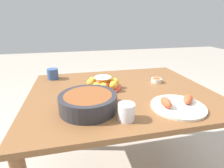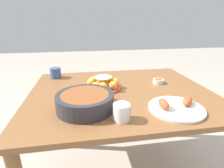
{
  "view_description": "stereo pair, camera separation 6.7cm",
  "coord_description": "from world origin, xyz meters",
  "px_view_note": "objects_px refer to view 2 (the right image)",
  "views": [
    {
      "loc": [
        0.3,
        1.06,
        1.2
      ],
      "look_at": [
        0.06,
        -0.03,
        0.78
      ],
      "focal_mm": 28.0,
      "sensor_mm": 36.0,
      "label": 1
    },
    {
      "loc": [
        0.24,
        1.07,
        1.2
      ],
      "look_at": [
        0.06,
        -0.03,
        0.78
      ],
      "focal_mm": 28.0,
      "sensor_mm": 36.0,
      "label": 2
    }
  ],
  "objects_px": {
    "dining_table": "(121,104)",
    "sauce_bowl": "(158,81)",
    "cup_near": "(56,73)",
    "cake_plate": "(103,84)",
    "seafood_platter": "(176,107)",
    "serving_bowl": "(85,101)",
    "cup_far": "(122,112)"
  },
  "relations": [
    {
      "from": "dining_table",
      "to": "sauce_bowl",
      "type": "relative_size",
      "value": 15.12
    },
    {
      "from": "dining_table",
      "to": "cup_near",
      "type": "distance_m",
      "value": 0.61
    },
    {
      "from": "cake_plate",
      "to": "seafood_platter",
      "type": "relative_size",
      "value": 0.85
    },
    {
      "from": "serving_bowl",
      "to": "seafood_platter",
      "type": "relative_size",
      "value": 1.05
    },
    {
      "from": "sauce_bowl",
      "to": "cup_far",
      "type": "xyz_separation_m",
      "value": [
        0.38,
        0.46,
        0.03
      ]
    },
    {
      "from": "dining_table",
      "to": "serving_bowl",
      "type": "bearing_deg",
      "value": 42.18
    },
    {
      "from": "serving_bowl",
      "to": "cup_far",
      "type": "relative_size",
      "value": 3.64
    },
    {
      "from": "serving_bowl",
      "to": "cup_near",
      "type": "height_order",
      "value": "serving_bowl"
    },
    {
      "from": "serving_bowl",
      "to": "dining_table",
      "type": "bearing_deg",
      "value": -137.82
    },
    {
      "from": "seafood_platter",
      "to": "cup_near",
      "type": "relative_size",
      "value": 3.37
    },
    {
      "from": "dining_table",
      "to": "seafood_platter",
      "type": "bearing_deg",
      "value": 128.2
    },
    {
      "from": "seafood_platter",
      "to": "cake_plate",
      "type": "bearing_deg",
      "value": -46.31
    },
    {
      "from": "dining_table",
      "to": "cup_far",
      "type": "distance_m",
      "value": 0.39
    },
    {
      "from": "dining_table",
      "to": "seafood_platter",
      "type": "xyz_separation_m",
      "value": [
        -0.24,
        0.3,
        0.11
      ]
    },
    {
      "from": "serving_bowl",
      "to": "seafood_platter",
      "type": "bearing_deg",
      "value": 170.32
    },
    {
      "from": "serving_bowl",
      "to": "sauce_bowl",
      "type": "xyz_separation_m",
      "value": [
        -0.55,
        -0.32,
        -0.03
      ]
    },
    {
      "from": "dining_table",
      "to": "serving_bowl",
      "type": "relative_size",
      "value": 3.93
    },
    {
      "from": "sauce_bowl",
      "to": "cup_far",
      "type": "bearing_deg",
      "value": 50.04
    },
    {
      "from": "serving_bowl",
      "to": "cup_near",
      "type": "relative_size",
      "value": 3.54
    },
    {
      "from": "cup_near",
      "to": "cup_far",
      "type": "distance_m",
      "value": 0.82
    },
    {
      "from": "sauce_bowl",
      "to": "cup_near",
      "type": "relative_size",
      "value": 0.92
    },
    {
      "from": "cake_plate",
      "to": "sauce_bowl",
      "type": "height_order",
      "value": "cake_plate"
    },
    {
      "from": "cup_near",
      "to": "cup_far",
      "type": "bearing_deg",
      "value": 118.93
    },
    {
      "from": "dining_table",
      "to": "cup_near",
      "type": "relative_size",
      "value": 13.91
    },
    {
      "from": "sauce_bowl",
      "to": "cup_far",
      "type": "relative_size",
      "value": 0.95
    },
    {
      "from": "cup_near",
      "to": "serving_bowl",
      "type": "bearing_deg",
      "value": 111.61
    },
    {
      "from": "dining_table",
      "to": "cake_plate",
      "type": "height_order",
      "value": "cake_plate"
    },
    {
      "from": "dining_table",
      "to": "cup_near",
      "type": "xyz_separation_m",
      "value": [
        0.47,
        -0.36,
        0.14
      ]
    },
    {
      "from": "dining_table",
      "to": "sauce_bowl",
      "type": "distance_m",
      "value": 0.34
    },
    {
      "from": "serving_bowl",
      "to": "cup_near",
      "type": "bearing_deg",
      "value": -68.39
    },
    {
      "from": "dining_table",
      "to": "cup_near",
      "type": "bearing_deg",
      "value": -37.36
    },
    {
      "from": "cake_plate",
      "to": "sauce_bowl",
      "type": "bearing_deg",
      "value": -175.52
    }
  ]
}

